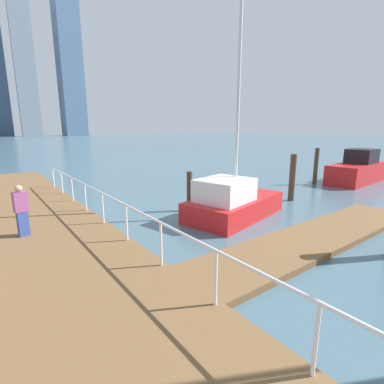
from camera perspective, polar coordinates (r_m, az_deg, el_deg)
ground_plane at (r=15.78m, az=-12.20°, el=-0.74°), size 300.00×300.00×0.00m
floating_dock at (r=10.01m, az=22.61°, el=-8.65°), size 10.81×2.00×0.18m
boardwalk_railing at (r=5.21m, az=4.82°, el=-13.51°), size 0.06×26.86×1.08m
dock_piling_0 at (r=15.04m, az=19.31°, el=2.70°), size 0.30×0.30×2.32m
dock_piling_1 at (r=12.48m, az=-0.50°, el=0.15°), size 0.24×0.24×1.74m
dock_piling_3 at (r=20.13m, az=23.39°, el=4.71°), size 0.27×0.27×2.34m
moored_boat_0 at (r=11.64m, az=7.99°, el=-1.79°), size 4.84×3.17×9.76m
moored_boat_2 at (r=22.26m, az=30.08°, el=3.82°), size 5.78×2.37×2.20m
pedestrian_0 at (r=9.83m, az=-30.80°, el=-3.13°), size 0.39×0.28×1.54m
skyline_tower_4 at (r=160.67m, az=-30.55°, el=22.65°), size 9.31×11.89×72.62m
skyline_tower_5 at (r=163.15m, az=-23.12°, el=21.62°), size 10.49×12.57×64.12m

